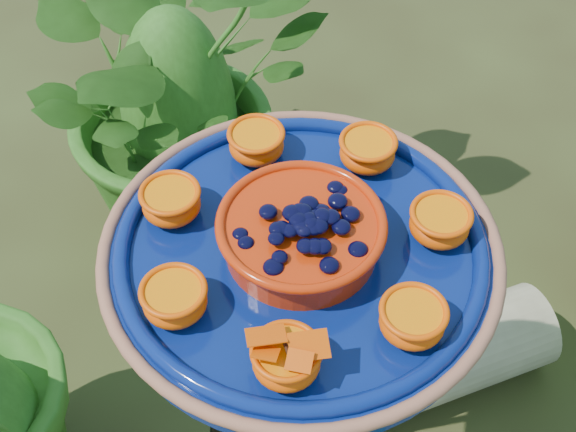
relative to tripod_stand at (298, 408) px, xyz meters
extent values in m
torus|color=black|center=(0.00, 0.00, 0.34)|extent=(0.31, 0.31, 0.02)
cylinder|color=black|center=(-0.03, 0.14, -0.10)|extent=(0.03, 0.09, 0.89)
cylinder|color=navy|center=(0.00, 0.00, 0.38)|extent=(0.54, 0.54, 0.04)
torus|color=#905641|center=(0.00, 0.00, 0.40)|extent=(0.48, 0.48, 0.02)
torus|color=navy|center=(0.00, 0.00, 0.40)|extent=(0.44, 0.44, 0.02)
cylinder|color=#BB2707|center=(0.00, 0.00, 0.42)|extent=(0.21, 0.21, 0.04)
torus|color=#BB2707|center=(0.00, 0.00, 0.44)|extent=(0.20, 0.20, 0.01)
ellipsoid|color=black|center=(0.00, 0.00, 0.45)|extent=(0.16, 0.16, 0.03)
ellipsoid|color=#F96702|center=(0.15, 0.06, 0.42)|extent=(0.07, 0.07, 0.04)
cylinder|color=orange|center=(0.15, 0.06, 0.43)|extent=(0.07, 0.07, 0.01)
ellipsoid|color=#F96702|center=(0.05, 0.16, 0.42)|extent=(0.07, 0.07, 0.04)
cylinder|color=orange|center=(0.05, 0.16, 0.43)|extent=(0.07, 0.07, 0.01)
ellipsoid|color=#F96702|center=(-0.09, 0.13, 0.42)|extent=(0.07, 0.07, 0.04)
cylinder|color=orange|center=(-0.09, 0.13, 0.43)|extent=(0.07, 0.07, 0.01)
ellipsoid|color=#F96702|center=(-0.16, 0.01, 0.42)|extent=(0.07, 0.07, 0.04)
cylinder|color=orange|center=(-0.16, 0.01, 0.43)|extent=(0.07, 0.07, 0.01)
ellipsoid|color=#F96702|center=(-0.11, -0.12, 0.42)|extent=(0.07, 0.07, 0.04)
cylinder|color=orange|center=(-0.11, -0.12, 0.43)|extent=(0.07, 0.07, 0.01)
ellipsoid|color=#F96702|center=(0.03, -0.16, 0.42)|extent=(0.07, 0.07, 0.04)
cylinder|color=orange|center=(0.03, -0.16, 0.43)|extent=(0.07, 0.07, 0.01)
ellipsoid|color=#F96702|center=(0.14, -0.08, 0.42)|extent=(0.07, 0.07, 0.04)
cylinder|color=orange|center=(0.14, -0.08, 0.43)|extent=(0.07, 0.07, 0.01)
cylinder|color=black|center=(0.03, -0.16, 0.44)|extent=(0.02, 0.03, 0.00)
cube|color=#FF5C05|center=(0.00, -0.16, 0.45)|extent=(0.05, 0.04, 0.01)
cube|color=#FF5C05|center=(0.05, -0.16, 0.45)|extent=(0.05, 0.04, 0.01)
cylinder|color=tan|center=(0.19, 0.41, -0.45)|extent=(0.59, 0.51, 0.20)
imported|color=#275316|center=(-0.52, 0.80, -0.12)|extent=(0.99, 1.01, 0.85)
camera|label=1|loc=(0.14, -0.57, 1.13)|focal=50.00mm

